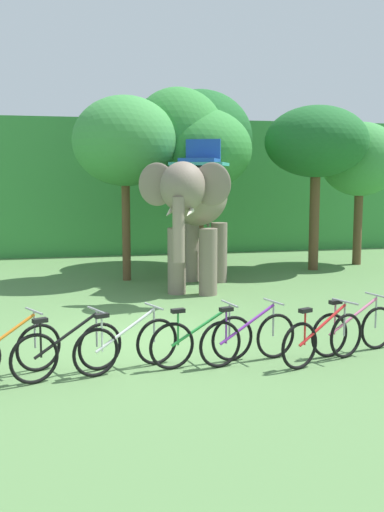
{
  "coord_description": "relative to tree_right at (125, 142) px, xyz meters",
  "views": [
    {
      "loc": [
        -1.35,
        -10.1,
        2.82
      ],
      "look_at": [
        1.15,
        1.0,
        1.3
      ],
      "focal_mm": 41.77,
      "sensor_mm": 36.0,
      "label": 1
    }
  ],
  "objects": [
    {
      "name": "bike_orange",
      "position": [
        -2.58,
        -7.66,
        -3.36
      ],
      "size": [
        1.54,
        0.86,
        0.92
      ],
      "color": "black",
      "rests_on": "ground"
    },
    {
      "name": "tree_right",
      "position": [
        0.0,
        0.0,
        0.0
      ],
      "size": [
        2.79,
        2.79,
        4.95
      ],
      "color": "brown",
      "rests_on": "ground"
    },
    {
      "name": "bike_purple",
      "position": [
        0.98,
        -7.72,
        -3.36
      ],
      "size": [
        1.67,
        0.61,
        0.92
      ],
      "color": "black",
      "rests_on": "ground"
    },
    {
      "name": "ground_plane",
      "position": [
        -0.44,
        -6.01,
        -3.74
      ],
      "size": [
        80.0,
        80.0,
        0.0
      ],
      "primitive_type": "plane",
      "color": "#567F47"
    },
    {
      "name": "elephant",
      "position": [
        1.54,
        -1.81,
        -1.54
      ],
      "size": [
        2.95,
        4.18,
        3.78
      ],
      "color": "gray",
      "rests_on": "ground"
    },
    {
      "name": "foliage_hedge",
      "position": [
        -0.44,
        8.22,
        -1.31
      ],
      "size": [
        36.0,
        6.0,
        4.87
      ],
      "primitive_type": "cube",
      "color": "#3D8E42",
      "rests_on": "ground"
    },
    {
      "name": "tree_center_right",
      "position": [
        5.77,
        0.63,
        0.08
      ],
      "size": [
        3.07,
        3.07,
        4.92
      ],
      "color": "brown",
      "rests_on": "ground"
    },
    {
      "name": "tree_far_right",
      "position": [
        7.6,
        1.33,
        -0.4
      ],
      "size": [
        2.54,
        2.54,
        4.53
      ],
      "color": "brown",
      "rests_on": "ground"
    },
    {
      "name": "tree_far_left",
      "position": [
        1.59,
        0.75,
        0.24
      ],
      "size": [
        2.65,
        2.65,
        5.32
      ],
      "color": "brown",
      "rests_on": "ground"
    },
    {
      "name": "tree_center_left",
      "position": [
        2.63,
        2.45,
        0.27
      ],
      "size": [
        3.32,
        3.32,
        5.52
      ],
      "color": "brown",
      "rests_on": "ground"
    },
    {
      "name": "bike_white",
      "position": [
        -0.87,
        -7.68,
        -3.36
      ],
      "size": [
        1.61,
        0.74,
        0.92
      ],
      "color": "black",
      "rests_on": "ground"
    },
    {
      "name": "bike_pink",
      "position": [
        2.79,
        -7.61,
        -3.36
      ],
      "size": [
        1.67,
        0.6,
        0.92
      ],
      "color": "black",
      "rests_on": "ground"
    },
    {
      "name": "bike_black",
      "position": [
        -1.71,
        -7.77,
        -3.36
      ],
      "size": [
        1.59,
        0.79,
        0.92
      ],
      "color": "black",
      "rests_on": "ground"
    },
    {
      "name": "bike_red",
      "position": [
        2.07,
        -8.0,
        -3.36
      ],
      "size": [
        1.61,
        0.75,
        0.92
      ],
      "color": "black",
      "rests_on": "ground"
    },
    {
      "name": "tree_left",
      "position": [
        2.18,
        0.7,
        -0.17
      ],
      "size": [
        3.07,
        3.07,
        4.78
      ],
      "color": "brown",
      "rests_on": "ground"
    },
    {
      "name": "bike_green",
      "position": [
        0.26,
        -7.68,
        -3.36
      ],
      "size": [
        1.69,
        0.54,
        0.92
      ],
      "color": "black",
      "rests_on": "ground"
    }
  ]
}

